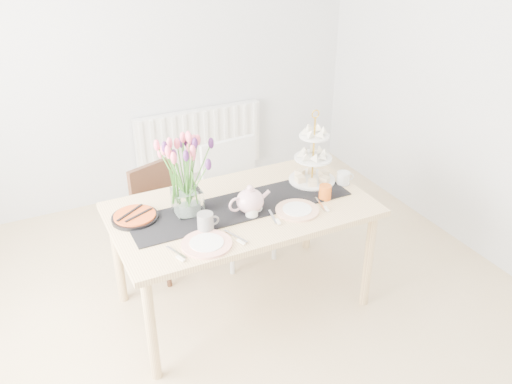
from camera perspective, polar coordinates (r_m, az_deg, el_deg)
name	(u,v)px	position (r m, az deg, el deg)	size (l,w,h in m)	color
room_shell	(256,157)	(2.70, 0.02, 3.73)	(4.50, 4.50, 4.50)	tan
radiator	(200,141)	(5.07, -5.95, 5.41)	(1.20, 0.08, 0.60)	white
dining_table	(242,217)	(3.40, -1.50, -2.67)	(1.60, 0.90, 0.75)	tan
chair_brown	(163,210)	(3.97, -9.72, -1.84)	(0.49, 0.49, 0.78)	#392115
chair_white	(236,191)	(4.03, -2.13, 0.09)	(0.46, 0.46, 0.88)	silver
table_runner	(242,206)	(3.36, -1.51, -1.49)	(1.40, 0.35, 0.01)	black
tulip_vase	(185,166)	(3.16, -7.49, 2.76)	(0.59, 0.59, 0.50)	silver
cake_stand	(313,164)	(3.61, 5.99, 2.94)	(0.31, 0.31, 0.46)	gold
teapot	(250,201)	(3.25, -0.63, -0.95)	(0.27, 0.22, 0.18)	silver
cream_jug	(343,178)	(3.65, 9.17, 1.45)	(0.09, 0.09, 0.09)	silver
tart_tin	(135,217)	(3.30, -12.63, -2.59)	(0.28, 0.28, 0.03)	black
mug_grey	(205,222)	(3.11, -5.35, -3.19)	(0.09, 0.09, 0.11)	slate
mug_white	(252,210)	(3.23, -0.45, -1.89)	(0.08, 0.08, 0.09)	silver
mug_orange	(325,192)	(3.45, 7.29, -0.03)	(0.08, 0.08, 0.09)	#D55B17
plate_left	(207,244)	(3.01, -5.21, -5.46)	(0.28, 0.28, 0.01)	white
plate_right	(297,210)	(3.32, 4.35, -1.93)	(0.27, 0.27, 0.01)	white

